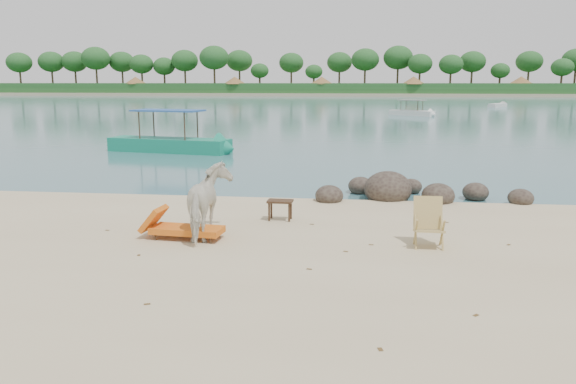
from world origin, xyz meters
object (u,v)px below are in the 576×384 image
cow (210,203)px  deck_chair (429,225)px  lounge_chair (187,227)px  boulders (403,192)px  boat_near (168,117)px  side_table (280,211)px

cow → deck_chair: size_ratio=1.85×
cow → lounge_chair: size_ratio=0.96×
boulders → cow: 6.71m
lounge_chair → boat_near: boat_near is taller
side_table → boat_near: size_ratio=0.09×
cow → side_table: cow is taller
side_table → boat_near: 15.60m
deck_chair → boat_near: boat_near is taller
side_table → deck_chair: deck_chair is taller
side_table → lounge_chair: bearing=-131.2°
lounge_chair → side_table: bearing=52.0°
cow → side_table: 2.20m
side_table → deck_chair: bearing=-28.0°
boulders → side_table: bearing=-135.3°
boulders → cow: (-4.56, -4.88, 0.60)m
cow → lounge_chair: (-0.46, -0.22, -0.50)m
lounge_chair → deck_chair: 5.14m
cow → boulders: bearing=-139.3°
boulders → boat_near: boat_near is taller
deck_chair → lounge_chair: bearing=180.0°
lounge_chair → boulders: bearing=50.6°
boulders → lounge_chair: bearing=-134.5°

